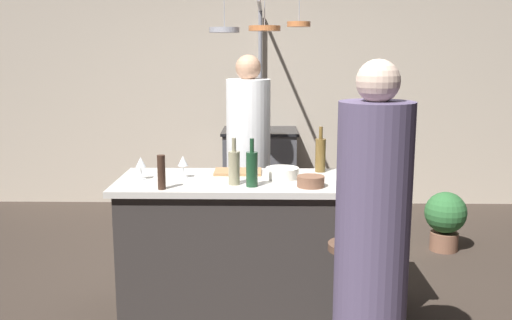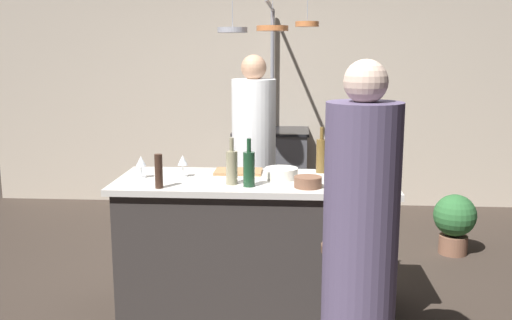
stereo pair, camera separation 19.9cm
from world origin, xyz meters
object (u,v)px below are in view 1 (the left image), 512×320
object	(u,v)px
wine_bottle_red	(344,155)
mixing_bowl_blue	(358,172)
bar_stool_right	(350,295)
stove_range	(260,170)
pepper_mill	(161,172)
guest_right	(372,249)
mixing_bowl_wooden	(311,181)
chef	(248,167)
cutting_board	(238,172)
wine_bottle_white	(234,167)
wine_glass_near_right_guest	(183,162)
mixing_bowl_ceramic	(282,173)
potted_plant	(445,217)
wine_bottle_green	(252,168)
wine_glass_by_chef	(141,163)
wine_bottle_amber	(320,154)

from	to	relation	value
wine_bottle_red	mixing_bowl_blue	bearing A→B (deg)	-62.06
bar_stool_right	stove_range	bearing A→B (deg)	100.00
pepper_mill	wine_bottle_red	world-z (taller)	wine_bottle_red
guest_right	mixing_bowl_wooden	bearing A→B (deg)	106.29
chef	cutting_board	xyz separation A→B (m)	(-0.05, -0.79, 0.12)
bar_stool_right	wine_bottle_white	xyz separation A→B (m)	(-0.67, 0.48, 0.64)
pepper_mill	wine_bottle_white	bearing A→B (deg)	17.71
wine_glass_near_right_guest	mixing_bowl_ceramic	distance (m)	0.66
potted_plant	wine_bottle_green	size ratio (longest dim) A/B	1.73
chef	mixing_bowl_blue	xyz separation A→B (m)	(0.76, -0.88, 0.14)
wine_bottle_green	mixing_bowl_ceramic	xyz separation A→B (m)	(0.19, 0.23, -0.08)
guest_right	wine_bottle_green	distance (m)	1.03
chef	wine_glass_by_chef	bearing A→B (deg)	-123.83
cutting_board	wine_bottle_white	size ratio (longest dim) A/B	1.09
bar_stool_right	cutting_board	size ratio (longest dim) A/B	2.12
pepper_mill	wine_bottle_white	size ratio (longest dim) A/B	0.71
pepper_mill	wine_bottle_amber	size ratio (longest dim) A/B	0.67
wine_bottle_amber	wine_bottle_red	size ratio (longest dim) A/B	1.01
guest_right	mixing_bowl_wooden	world-z (taller)	guest_right
mixing_bowl_ceramic	mixing_bowl_wooden	bearing A→B (deg)	-54.05
stove_range	wine_bottle_green	xyz separation A→B (m)	(-0.02, -2.65, 0.57)
chef	wine_bottle_red	xyz separation A→B (m)	(0.68, -0.74, 0.23)
bar_stool_right	wine_bottle_white	bearing A→B (deg)	144.73
pepper_mill	wine_bottle_red	distance (m)	1.28
mixing_bowl_wooden	wine_glass_near_right_guest	bearing A→B (deg)	163.77
pepper_mill	potted_plant	bearing A→B (deg)	34.17
guest_right	wine_bottle_red	size ratio (longest dim) A/B	5.45
wine_bottle_amber	wine_glass_near_right_guest	size ratio (longest dim) A/B	2.15
stove_range	mixing_bowl_blue	distance (m)	2.49
chef	wine_bottle_green	xyz separation A→B (m)	(0.06, -1.19, 0.23)
bar_stool_right	potted_plant	bearing A→B (deg)	59.21
wine_bottle_white	mixing_bowl_blue	xyz separation A→B (m)	(0.81, 0.25, -0.08)
wine_bottle_amber	mixing_bowl_ceramic	bearing A→B (deg)	-141.00
wine_bottle_red	wine_glass_near_right_guest	distance (m)	1.10
stove_range	wine_bottle_green	world-z (taller)	wine_bottle_green
pepper_mill	mixing_bowl_blue	world-z (taller)	pepper_mill
guest_right	chef	bearing A→B (deg)	108.22
potted_plant	wine_glass_near_right_guest	bearing A→B (deg)	-151.07
wine_bottle_amber	wine_bottle_white	xyz separation A→B (m)	(-0.57, -0.40, -0.01)
chef	bar_stool_right	size ratio (longest dim) A/B	2.49
pepper_mill	wine_bottle_green	bearing A→B (deg)	8.90
wine_bottle_green	wine_bottle_red	xyz separation A→B (m)	(0.63, 0.45, 0.01)
potted_plant	wine_bottle_red	bearing A→B (deg)	-137.01
cutting_board	mixing_bowl_wooden	world-z (taller)	mixing_bowl_wooden
guest_right	wine_bottle_green	xyz separation A→B (m)	(-0.60, 0.81, 0.23)
wine_glass_by_chef	mixing_bowl_blue	world-z (taller)	wine_glass_by_chef
wine_glass_by_chef	mixing_bowl_blue	distance (m)	1.44
mixing_bowl_ceramic	mixing_bowl_blue	bearing A→B (deg)	7.99
guest_right	mixing_bowl_ceramic	bearing A→B (deg)	111.27
wine_bottle_green	cutting_board	bearing A→B (deg)	105.10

